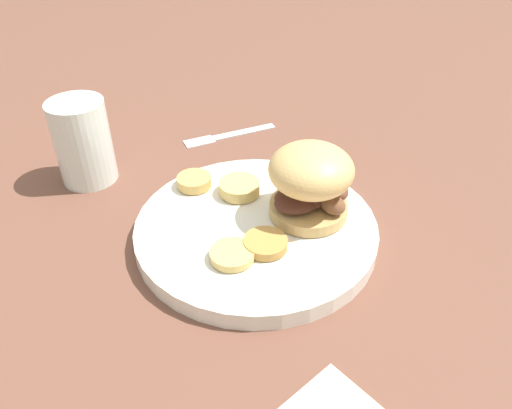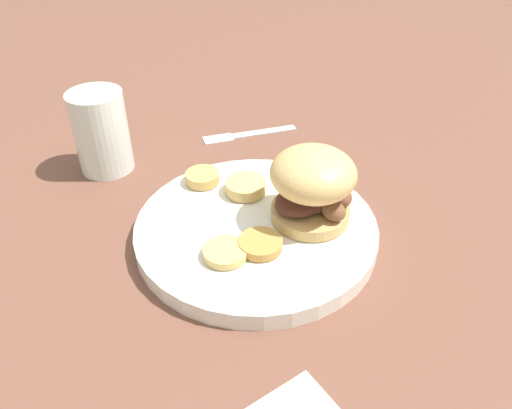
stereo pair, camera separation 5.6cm
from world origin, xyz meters
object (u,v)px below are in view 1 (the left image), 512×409
dinner_plate (256,228)px  sandwich (310,181)px  fork (229,135)px  drinking_glass (83,142)px

dinner_plate → sandwich: sandwich is taller
fork → drinking_glass: (0.04, 0.22, 0.06)m
drinking_glass → sandwich: bearing=-154.6°
dinner_plate → sandwich: size_ratio=2.70×
dinner_plate → sandwich: 0.08m
dinner_plate → sandwich: (-0.03, -0.06, 0.06)m
dinner_plate → drinking_glass: 0.27m
drinking_glass → fork: bearing=-101.0°
sandwich → drinking_glass: drinking_glass is taller
sandwich → drinking_glass: (0.28, 0.13, -0.01)m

